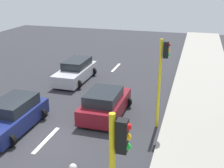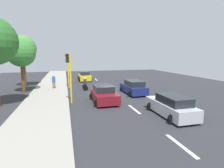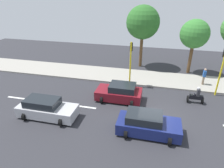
% 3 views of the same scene
% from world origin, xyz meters
% --- Properties ---
extents(ground_plane, '(40.00, 60.00, 0.10)m').
position_xyz_m(ground_plane, '(0.00, 0.00, -0.05)').
color(ground_plane, '#2D2D33').
extents(sidewalk, '(4.00, 60.00, 0.15)m').
position_xyz_m(sidewalk, '(7.00, 0.00, 0.07)').
color(sidewalk, '#9E998E').
rests_on(sidewalk, ground).
extents(lane_stripe_mid, '(0.20, 2.40, 0.01)m').
position_xyz_m(lane_stripe_mid, '(0.00, 0.00, 0.01)').
color(lane_stripe_mid, white).
rests_on(lane_stripe_mid, ground).
extents(lane_stripe_south, '(0.20, 2.40, 0.01)m').
position_xyz_m(lane_stripe_south, '(0.00, 6.00, 0.01)').
color(lane_stripe_south, white).
rests_on(lane_stripe_south, ground).
extents(lane_stripe_far_south, '(0.20, 2.40, 0.01)m').
position_xyz_m(lane_stripe_far_south, '(0.00, 12.00, 0.01)').
color(lane_stripe_far_south, white).
rests_on(lane_stripe_far_south, ground).
extents(car_dark_blue, '(2.27, 4.20, 1.52)m').
position_xyz_m(car_dark_blue, '(-2.08, 0.50, 0.71)').
color(car_dark_blue, navy).
rests_on(car_dark_blue, ground).
extents(car_silver, '(2.15, 4.48, 1.52)m').
position_xyz_m(car_silver, '(-1.94, 8.09, 0.71)').
color(car_silver, '#B7B7BC').
rests_on(car_silver, ground).
extents(car_maroon, '(2.36, 3.93, 1.52)m').
position_xyz_m(car_maroon, '(1.86, 3.20, 0.71)').
color(car_maroon, maroon).
rests_on(car_maroon, ground).
extents(traffic_light_corner, '(0.49, 0.24, 4.50)m').
position_xyz_m(traffic_light_corner, '(4.85, 2.77, 2.93)').
color(traffic_light_corner, yellow).
rests_on(traffic_light_corner, ground).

